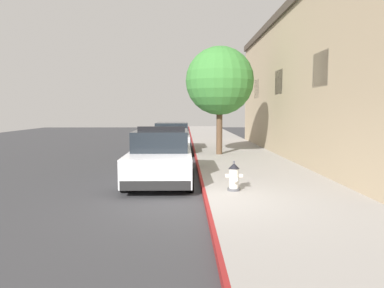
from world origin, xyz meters
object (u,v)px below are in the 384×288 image
Objects in this scene: street_tree at (220,81)px; fire_hydrant at (234,177)px; parked_car_silver_ahead at (172,138)px; police_cruiser at (161,156)px.

fire_hydrant is at bearing -92.71° from street_tree.
fire_hydrant is (1.92, -9.99, -0.24)m from parked_car_silver_ahead.
street_tree is at bearing -44.03° from parked_car_silver_ahead.
parked_car_silver_ahead is 4.24m from street_tree.
fire_hydrant is at bearing -79.13° from parked_car_silver_ahead.
fire_hydrant is 8.36m from street_tree.
police_cruiser is at bearing -113.02° from street_tree.
police_cruiser is 1.00× the size of parked_car_silver_ahead.
fire_hydrant is 0.15× the size of street_tree.
street_tree is (2.34, 5.52, 2.79)m from police_cruiser.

